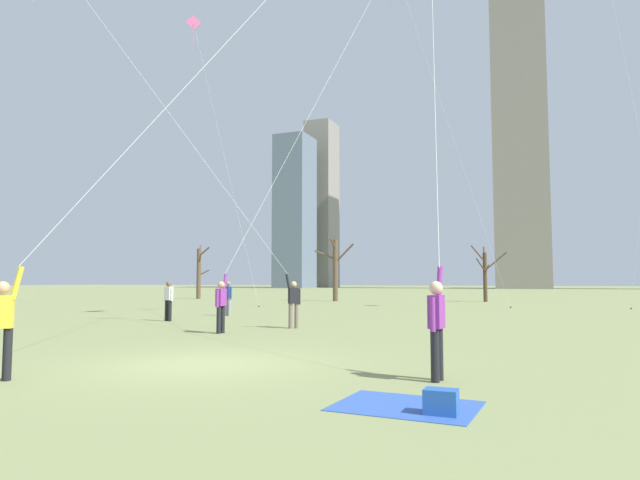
{
  "coord_description": "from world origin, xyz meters",
  "views": [
    {
      "loc": [
        6.2,
        -9.28,
        1.62
      ],
      "look_at": [
        0.0,
        6.0,
        2.86
      ],
      "focal_mm": 30.94,
      "sensor_mm": 36.0,
      "label": 1
    }
  ],
  "objects_px": {
    "bare_tree_far_right_edge": "(335,268)",
    "kite_flyer_midfield_right_teal": "(432,77)",
    "kite_flyer_far_back_orange": "(239,223)",
    "bystander_far_off_by_trees": "(168,299)",
    "bystander_strolling_midfield": "(228,296)",
    "distant_kite_drifting_right_red": "(412,18)",
    "kite_flyer_foreground_left_white": "(177,120)",
    "kite_flyer_foreground_right_green": "(268,208)",
    "bare_tree_right_of_center": "(199,271)",
    "picnic_spot": "(426,404)",
    "bare_tree_leftmost": "(485,273)",
    "distant_kite_high_overhead_pink": "(199,47)"
  },
  "relations": [
    {
      "from": "kite_flyer_foreground_left_white",
      "to": "bare_tree_leftmost",
      "type": "bearing_deg",
      "value": 86.26
    },
    {
      "from": "kite_flyer_far_back_orange",
      "to": "kite_flyer_midfield_right_teal",
      "type": "height_order",
      "value": "kite_flyer_midfield_right_teal"
    },
    {
      "from": "bystander_strolling_midfield",
      "to": "bare_tree_right_of_center",
      "type": "distance_m",
      "value": 26.17
    },
    {
      "from": "kite_flyer_far_back_orange",
      "to": "kite_flyer_foreground_left_white",
      "type": "relative_size",
      "value": 0.77
    },
    {
      "from": "kite_flyer_far_back_orange",
      "to": "distant_kite_drifting_right_red",
      "type": "distance_m",
      "value": 25.03
    },
    {
      "from": "kite_flyer_midfield_right_teal",
      "to": "bare_tree_leftmost",
      "type": "height_order",
      "value": "kite_flyer_midfield_right_teal"
    },
    {
      "from": "bare_tree_right_of_center",
      "to": "kite_flyer_foreground_right_green",
      "type": "bearing_deg",
      "value": -51.68
    },
    {
      "from": "bystander_far_off_by_trees",
      "to": "bystander_strolling_midfield",
      "type": "bearing_deg",
      "value": 83.71
    },
    {
      "from": "kite_flyer_foreground_left_white",
      "to": "kite_flyer_foreground_right_green",
      "type": "relative_size",
      "value": 1.02
    },
    {
      "from": "picnic_spot",
      "to": "bare_tree_far_right_edge",
      "type": "distance_m",
      "value": 38.35
    },
    {
      "from": "distant_kite_drifting_right_red",
      "to": "bare_tree_right_of_center",
      "type": "height_order",
      "value": "distant_kite_drifting_right_red"
    },
    {
      "from": "kite_flyer_foreground_right_green",
      "to": "picnic_spot",
      "type": "height_order",
      "value": "kite_flyer_foreground_right_green"
    },
    {
      "from": "kite_flyer_far_back_orange",
      "to": "kite_flyer_foreground_right_green",
      "type": "bearing_deg",
      "value": 21.79
    },
    {
      "from": "distant_kite_high_overhead_pink",
      "to": "bare_tree_right_of_center",
      "type": "height_order",
      "value": "distant_kite_high_overhead_pink"
    },
    {
      "from": "bare_tree_far_right_edge",
      "to": "kite_flyer_foreground_left_white",
      "type": "bearing_deg",
      "value": -74.7
    },
    {
      "from": "kite_flyer_midfield_right_teal",
      "to": "picnic_spot",
      "type": "relative_size",
      "value": 11.05
    },
    {
      "from": "bare_tree_leftmost",
      "to": "bare_tree_right_of_center",
      "type": "bearing_deg",
      "value": -174.84
    },
    {
      "from": "bystander_strolling_midfield",
      "to": "bare_tree_far_right_edge",
      "type": "distance_m",
      "value": 20.09
    },
    {
      "from": "kite_flyer_far_back_orange",
      "to": "bystander_far_off_by_trees",
      "type": "distance_m",
      "value": 5.86
    },
    {
      "from": "kite_flyer_far_back_orange",
      "to": "picnic_spot",
      "type": "height_order",
      "value": "kite_flyer_far_back_orange"
    },
    {
      "from": "distant_kite_drifting_right_red",
      "to": "picnic_spot",
      "type": "xyz_separation_m",
      "value": [
        6.35,
        -28.65,
        -19.27
      ]
    },
    {
      "from": "picnic_spot",
      "to": "bare_tree_leftmost",
      "type": "relative_size",
      "value": 0.42
    },
    {
      "from": "kite_flyer_far_back_orange",
      "to": "bystander_strolling_midfield",
      "type": "relative_size",
      "value": 8.31
    },
    {
      "from": "kite_flyer_foreground_left_white",
      "to": "bystander_far_off_by_trees",
      "type": "distance_m",
      "value": 12.9
    },
    {
      "from": "kite_flyer_far_back_orange",
      "to": "bare_tree_far_right_edge",
      "type": "distance_m",
      "value": 26.89
    },
    {
      "from": "kite_flyer_midfield_right_teal",
      "to": "bare_tree_far_right_edge",
      "type": "distance_m",
      "value": 33.37
    },
    {
      "from": "kite_flyer_foreground_left_white",
      "to": "bystander_far_off_by_trees",
      "type": "height_order",
      "value": "kite_flyer_foreground_left_white"
    },
    {
      "from": "bystander_strolling_midfield",
      "to": "distant_kite_high_overhead_pink",
      "type": "relative_size",
      "value": 0.09
    },
    {
      "from": "kite_flyer_midfield_right_teal",
      "to": "bystander_far_off_by_trees",
      "type": "height_order",
      "value": "kite_flyer_midfield_right_teal"
    },
    {
      "from": "kite_flyer_foreground_left_white",
      "to": "bare_tree_far_right_edge",
      "type": "bearing_deg",
      "value": 105.3
    },
    {
      "from": "kite_flyer_foreground_right_green",
      "to": "bare_tree_right_of_center",
      "type": "distance_m",
      "value": 33.94
    },
    {
      "from": "bare_tree_far_right_edge",
      "to": "bystander_far_off_by_trees",
      "type": "bearing_deg",
      "value": -86.09
    },
    {
      "from": "bystander_far_off_by_trees",
      "to": "bystander_strolling_midfield",
      "type": "height_order",
      "value": "same"
    },
    {
      "from": "picnic_spot",
      "to": "bare_tree_far_right_edge",
      "type": "relative_size",
      "value": 0.36
    },
    {
      "from": "kite_flyer_midfield_right_teal",
      "to": "bare_tree_leftmost",
      "type": "distance_m",
      "value": 33.67
    },
    {
      "from": "bare_tree_far_right_edge",
      "to": "kite_flyer_midfield_right_teal",
      "type": "bearing_deg",
      "value": -65.7
    },
    {
      "from": "bystander_far_off_by_trees",
      "to": "bare_tree_far_right_edge",
      "type": "xyz_separation_m",
      "value": [
        -1.62,
        23.8,
        1.84
      ]
    },
    {
      "from": "kite_flyer_midfield_right_teal",
      "to": "distant_kite_drifting_right_red",
      "type": "height_order",
      "value": "distant_kite_drifting_right_red"
    },
    {
      "from": "bystander_strolling_midfield",
      "to": "distant_kite_drifting_right_red",
      "type": "bearing_deg",
      "value": 65.24
    },
    {
      "from": "distant_kite_drifting_right_red",
      "to": "kite_flyer_foreground_right_green",
      "type": "bearing_deg",
      "value": -92.73
    },
    {
      "from": "kite_flyer_foreground_left_white",
      "to": "picnic_spot",
      "type": "xyz_separation_m",
      "value": [
        5.29,
        -1.92,
        -4.74
      ]
    },
    {
      "from": "kite_flyer_foreground_left_white",
      "to": "picnic_spot",
      "type": "distance_m",
      "value": 7.36
    },
    {
      "from": "distant_kite_drifting_right_red",
      "to": "bare_tree_right_of_center",
      "type": "bearing_deg",
      "value": 160.86
    },
    {
      "from": "kite_flyer_far_back_orange",
      "to": "distant_kite_drifting_right_red",
      "type": "relative_size",
      "value": 0.57
    },
    {
      "from": "kite_flyer_foreground_left_white",
      "to": "bystander_far_off_by_trees",
      "type": "bearing_deg",
      "value": 127.84
    },
    {
      "from": "bare_tree_far_right_edge",
      "to": "distant_kite_drifting_right_red",
      "type": "bearing_deg",
      "value": -39.88
    },
    {
      "from": "kite_flyer_foreground_left_white",
      "to": "bare_tree_right_of_center",
      "type": "distance_m",
      "value": 41.38
    },
    {
      "from": "kite_flyer_far_back_orange",
      "to": "bare_tree_far_right_edge",
      "type": "relative_size",
      "value": 2.58
    },
    {
      "from": "distant_kite_drifting_right_red",
      "to": "bare_tree_right_of_center",
      "type": "relative_size",
      "value": 4.61
    },
    {
      "from": "kite_flyer_far_back_orange",
      "to": "kite_flyer_midfield_right_teal",
      "type": "distance_m",
      "value": 8.86
    }
  ]
}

